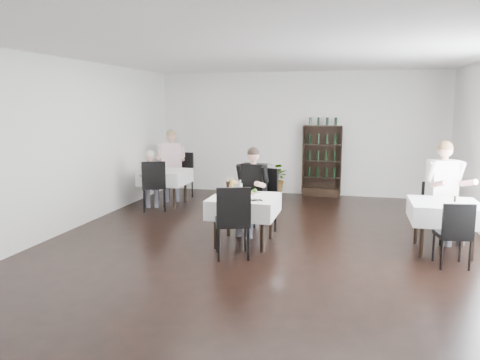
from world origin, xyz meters
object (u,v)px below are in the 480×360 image
main_table (244,206)px  potted_tree (276,179)px  wine_shelf (322,162)px  diner_main (252,184)px

main_table → potted_tree: bearing=92.8°
wine_shelf → main_table: wine_shelf is taller
potted_tree → diner_main: diner_main is taller
main_table → potted_tree: size_ratio=1.26×
potted_tree → diner_main: (0.17, -3.54, 0.46)m
main_table → wine_shelf: bearing=78.2°
wine_shelf → potted_tree: wine_shelf is taller
main_table → diner_main: 0.70m
main_table → potted_tree: 4.20m
potted_tree → diner_main: 3.57m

